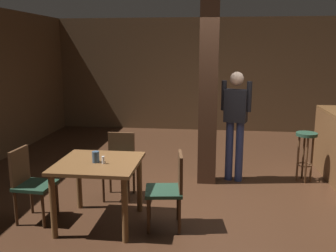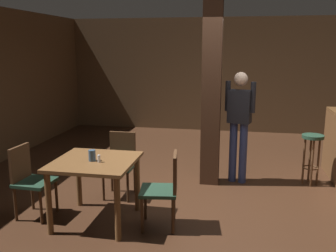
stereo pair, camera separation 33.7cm
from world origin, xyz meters
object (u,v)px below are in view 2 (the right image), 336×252
at_px(dining_table, 95,171).
at_px(chair_east, 165,186).
at_px(chair_north, 121,161).
at_px(napkin_cup, 92,155).
at_px(bar_stool_near, 312,148).
at_px(standing_person, 239,119).
at_px(salt_shaker, 99,159).
at_px(chair_west, 29,177).

relative_size(dining_table, chair_east, 1.06).
distance_m(dining_table, chair_east, 0.86).
xyz_separation_m(chair_north, napkin_cup, (-0.05, -0.90, 0.33)).
xyz_separation_m(chair_east, bar_stool_near, (1.92, 1.81, 0.07)).
distance_m(chair_north, bar_stool_near, 2.90).
distance_m(napkin_cup, standing_person, 2.43).
bearing_deg(chair_north, standing_person, 27.51).
bearing_deg(chair_east, salt_shaker, -174.40).
relative_size(dining_table, bar_stool_near, 1.21).
height_order(dining_table, chair_west, chair_west).
relative_size(chair_east, napkin_cup, 6.84).
distance_m(napkin_cup, salt_shaker, 0.11).
height_order(dining_table, chair_east, chair_east).
relative_size(napkin_cup, standing_person, 0.08).
relative_size(chair_north, salt_shaker, 10.24).
bearing_deg(napkin_cup, salt_shaker, -21.38).
distance_m(chair_north, standing_person, 1.91).
height_order(dining_table, bar_stool_near, bar_stool_near).
height_order(chair_west, bar_stool_near, chair_west).
height_order(chair_west, chair_north, same).
xyz_separation_m(standing_person, bar_stool_near, (1.11, 0.10, -0.43)).
relative_size(dining_table, chair_west, 1.06).
height_order(salt_shaker, standing_person, standing_person).
height_order(chair_north, standing_person, standing_person).
bearing_deg(dining_table, standing_person, 45.87).
xyz_separation_m(chair_east, standing_person, (0.82, 1.71, 0.50)).
bearing_deg(chair_east, chair_north, 133.35).
relative_size(chair_east, standing_person, 0.52).
bearing_deg(napkin_cup, standing_person, 46.10).
bearing_deg(chair_north, dining_table, -92.14).
height_order(chair_east, napkin_cup, napkin_cup).
distance_m(chair_west, salt_shaker, 1.00).
distance_m(salt_shaker, bar_stool_near, 3.29).
bearing_deg(chair_east, dining_table, -179.74).
distance_m(chair_west, chair_north, 1.25).
bearing_deg(standing_person, chair_east, -115.56).
xyz_separation_m(chair_north, bar_stool_near, (2.74, 0.95, 0.07)).
height_order(chair_east, bar_stool_near, chair_east).
height_order(chair_west, standing_person, standing_person).
bearing_deg(bar_stool_near, salt_shaker, -144.98).
xyz_separation_m(dining_table, chair_west, (-0.86, -0.01, -0.14)).
xyz_separation_m(dining_table, standing_person, (1.66, 1.72, 0.36)).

